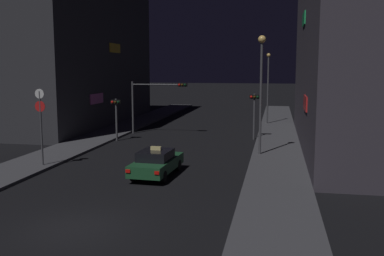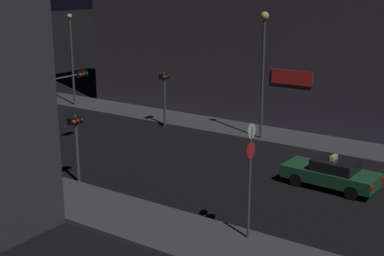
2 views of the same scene
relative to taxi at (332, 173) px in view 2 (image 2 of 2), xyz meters
name	(u,v)px [view 2 (image 2 of 2)]	position (x,y,z in m)	size (l,w,h in m)	color
sidewalk_right	(143,113)	(6.39, 16.67, -0.65)	(3.29, 53.63, 0.16)	#424247
taxi	(332,173)	(0.00, 0.00, 0.00)	(2.04, 4.54, 1.62)	#1E512D
traffic_light_overhead	(50,97)	(-4.11, 14.52, 2.67)	(4.96, 0.42, 4.58)	#47474C
traffic_light_left_kerb	(76,134)	(-6.16, 10.44, 1.69)	(0.80, 0.42, 3.35)	#47474C
traffic_light_right_kerb	(165,88)	(4.50, 13.20, 1.93)	(0.80, 0.42, 3.71)	#47474C
sign_pole_left	(250,170)	(-7.04, 0.66, 2.09)	(0.62, 0.10, 4.41)	#47474C
street_lamp_near_block	(263,55)	(5.24, 6.38, 4.52)	(0.49, 0.49, 7.64)	#47474C
street_lamp_far_block	(72,52)	(5.35, 22.71, 3.59)	(0.38, 0.38, 7.03)	#47474C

